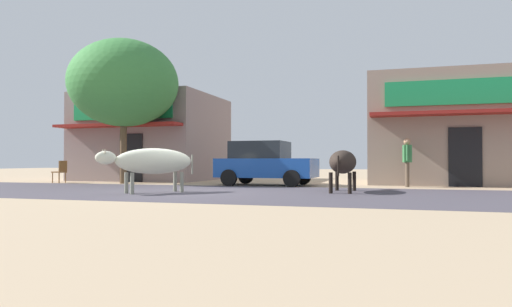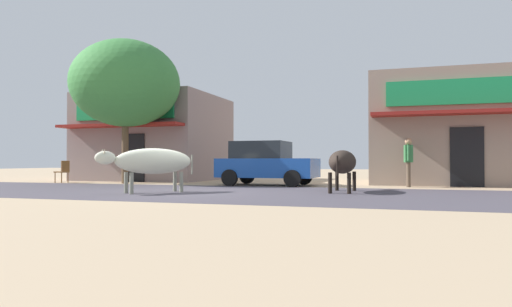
{
  "view_description": "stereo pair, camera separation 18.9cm",
  "coord_description": "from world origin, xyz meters",
  "px_view_note": "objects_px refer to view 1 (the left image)",
  "views": [
    {
      "loc": [
        5.86,
        -12.47,
        0.9
      ],
      "look_at": [
        1.61,
        1.65,
        1.15
      ],
      "focal_mm": 32.63,
      "sensor_mm": 36.0,
      "label": 1
    },
    {
      "loc": [
        6.04,
        -12.41,
        0.9
      ],
      "look_at": [
        1.61,
        1.65,
        1.15
      ],
      "focal_mm": 32.63,
      "sensor_mm": 36.0,
      "label": 2
    }
  ],
  "objects_px": {
    "parked_hatchback_car": "(265,163)",
    "roadside_tree": "(124,83)",
    "cafe_chair_near_tree": "(61,171)",
    "cow_far_dark": "(343,162)",
    "pedestrian_by_shop": "(407,158)",
    "cow_near_brown": "(152,161)"
  },
  "relations": [
    {
      "from": "pedestrian_by_shop",
      "to": "cafe_chair_near_tree",
      "type": "height_order",
      "value": "pedestrian_by_shop"
    },
    {
      "from": "roadside_tree",
      "to": "pedestrian_by_shop",
      "type": "height_order",
      "value": "roadside_tree"
    },
    {
      "from": "cow_far_dark",
      "to": "pedestrian_by_shop",
      "type": "bearing_deg",
      "value": 61.43
    },
    {
      "from": "parked_hatchback_car",
      "to": "cow_near_brown",
      "type": "distance_m",
      "value": 5.37
    },
    {
      "from": "roadside_tree",
      "to": "pedestrian_by_shop",
      "type": "bearing_deg",
      "value": 4.03
    },
    {
      "from": "cow_far_dark",
      "to": "pedestrian_by_shop",
      "type": "distance_m",
      "value": 3.89
    },
    {
      "from": "cafe_chair_near_tree",
      "to": "cow_near_brown",
      "type": "bearing_deg",
      "value": -32.96
    },
    {
      "from": "parked_hatchback_car",
      "to": "cow_far_dark",
      "type": "distance_m",
      "value": 4.43
    },
    {
      "from": "cow_far_dark",
      "to": "cafe_chair_near_tree",
      "type": "xyz_separation_m",
      "value": [
        -11.85,
        2.36,
        -0.35
      ]
    },
    {
      "from": "parked_hatchback_car",
      "to": "pedestrian_by_shop",
      "type": "xyz_separation_m",
      "value": [
        5.08,
        0.38,
        0.16
      ]
    },
    {
      "from": "cow_far_dark",
      "to": "cafe_chair_near_tree",
      "type": "distance_m",
      "value": 12.09
    },
    {
      "from": "parked_hatchback_car",
      "to": "cafe_chair_near_tree",
      "type": "relative_size",
      "value": 3.98
    },
    {
      "from": "roadside_tree",
      "to": "cow_near_brown",
      "type": "distance_m",
      "value": 6.84
    },
    {
      "from": "parked_hatchback_car",
      "to": "cow_far_dark",
      "type": "relative_size",
      "value": 1.36
    },
    {
      "from": "pedestrian_by_shop",
      "to": "cow_far_dark",
      "type": "bearing_deg",
      "value": -118.57
    },
    {
      "from": "roadside_tree",
      "to": "parked_hatchback_car",
      "type": "relative_size",
      "value": 1.59
    },
    {
      "from": "parked_hatchback_car",
      "to": "pedestrian_by_shop",
      "type": "height_order",
      "value": "pedestrian_by_shop"
    },
    {
      "from": "cow_near_brown",
      "to": "pedestrian_by_shop",
      "type": "bearing_deg",
      "value": 37.69
    },
    {
      "from": "parked_hatchback_car",
      "to": "roadside_tree",
      "type": "bearing_deg",
      "value": -176.2
    },
    {
      "from": "parked_hatchback_car",
      "to": "pedestrian_by_shop",
      "type": "bearing_deg",
      "value": 4.3
    },
    {
      "from": "roadside_tree",
      "to": "cow_far_dark",
      "type": "distance_m",
      "value": 9.96
    },
    {
      "from": "pedestrian_by_shop",
      "to": "cow_near_brown",
      "type": "bearing_deg",
      "value": -142.31
    }
  ]
}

